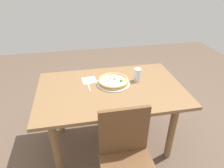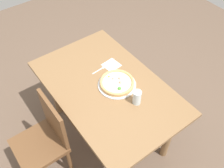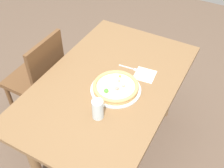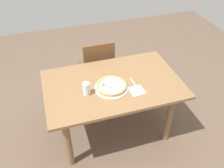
# 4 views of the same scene
# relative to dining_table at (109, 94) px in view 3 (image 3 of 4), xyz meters

# --- Properties ---
(ground_plane) EXTENTS (6.00, 6.00, 0.00)m
(ground_plane) POSITION_rel_dining_table_xyz_m (0.00, 0.00, -0.62)
(ground_plane) COLOR brown
(dining_table) EXTENTS (1.39, 0.88, 0.73)m
(dining_table) POSITION_rel_dining_table_xyz_m (0.00, 0.00, 0.00)
(dining_table) COLOR olive
(dining_table) RESTS_ON ground
(chair_near) EXTENTS (0.40, 0.40, 0.89)m
(chair_near) POSITION_rel_dining_table_xyz_m (0.00, -0.65, -0.13)
(chair_near) COLOR brown
(chair_near) RESTS_ON ground
(plate) EXTENTS (0.34, 0.34, 0.01)m
(plate) POSITION_rel_dining_table_xyz_m (0.04, 0.08, 0.12)
(plate) COLOR silver
(plate) RESTS_ON dining_table
(pizza) EXTENTS (0.30, 0.30, 0.05)m
(pizza) POSITION_rel_dining_table_xyz_m (0.04, 0.08, 0.14)
(pizza) COLOR tan
(pizza) RESTS_ON plate
(fork) EXTENTS (0.03, 0.17, 0.00)m
(fork) POSITION_rel_dining_table_xyz_m (-0.21, 0.08, 0.11)
(fork) COLOR silver
(fork) RESTS_ON dining_table
(drinking_glass) EXTENTS (0.07, 0.07, 0.13)m
(drinking_glass) POSITION_rel_dining_table_xyz_m (0.29, 0.09, 0.18)
(drinking_glass) COLOR silver
(drinking_glass) RESTS_ON dining_table
(napkin) EXTENTS (0.15, 0.15, 0.00)m
(napkin) POSITION_rel_dining_table_xyz_m (-0.19, 0.19, 0.11)
(napkin) COLOR white
(napkin) RESTS_ON dining_table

